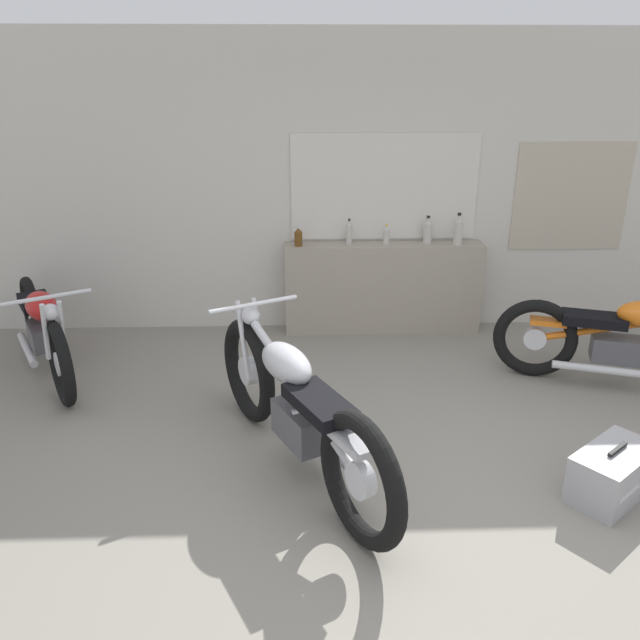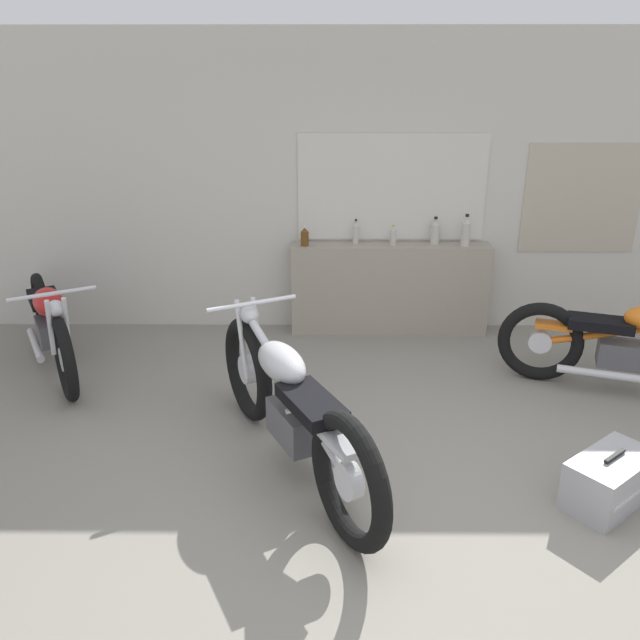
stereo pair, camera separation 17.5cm
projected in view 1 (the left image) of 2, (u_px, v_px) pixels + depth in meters
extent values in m
plane|color=gray|center=(422.00, 526.00, 3.53)|extent=(24.00, 24.00, 0.00)
cube|color=beige|center=(370.00, 187.00, 5.94)|extent=(10.00, 0.06, 2.80)
cube|color=silver|center=(384.00, 187.00, 5.91)|extent=(1.72, 0.01, 0.94)
cube|color=beige|center=(384.00, 187.00, 5.90)|extent=(1.78, 0.01, 1.00)
cube|color=#B2A893|center=(571.00, 197.00, 6.00)|extent=(1.11, 0.01, 1.03)
cube|color=gray|center=(383.00, 288.00, 6.12)|extent=(1.91, 0.28, 0.88)
cylinder|color=#5B3814|center=(298.00, 239.00, 5.87)|extent=(0.08, 0.08, 0.14)
cone|color=#5B3814|center=(298.00, 230.00, 5.84)|extent=(0.06, 0.06, 0.04)
cylinder|color=silver|center=(298.00, 227.00, 5.83)|extent=(0.03, 0.03, 0.02)
cylinder|color=#B7B2A8|center=(349.00, 235.00, 5.96)|extent=(0.06, 0.06, 0.17)
cone|color=#B7B2A8|center=(349.00, 223.00, 5.92)|extent=(0.05, 0.05, 0.05)
cylinder|color=black|center=(349.00, 220.00, 5.91)|extent=(0.02, 0.02, 0.02)
cylinder|color=#B7B2A8|center=(386.00, 237.00, 5.94)|extent=(0.06, 0.06, 0.14)
cone|color=#B7B2A8|center=(387.00, 228.00, 5.91)|extent=(0.05, 0.05, 0.04)
cylinder|color=gold|center=(387.00, 225.00, 5.90)|extent=(0.02, 0.02, 0.02)
cylinder|color=#B7B2A8|center=(427.00, 233.00, 5.97)|extent=(0.09, 0.09, 0.19)
cone|color=#B7B2A8|center=(428.00, 221.00, 5.93)|extent=(0.07, 0.07, 0.05)
cylinder|color=black|center=(428.00, 217.00, 5.92)|extent=(0.03, 0.03, 0.02)
cylinder|color=#B7B2A8|center=(458.00, 233.00, 5.91)|extent=(0.09, 0.09, 0.22)
cone|color=#B7B2A8|center=(459.00, 219.00, 5.86)|extent=(0.08, 0.08, 0.06)
cylinder|color=black|center=(460.00, 214.00, 5.85)|extent=(0.04, 0.04, 0.02)
torus|color=black|center=(248.00, 371.00, 4.53)|extent=(0.45, 0.73, 0.77)
cylinder|color=silver|center=(248.00, 371.00, 4.53)|extent=(0.16, 0.22, 0.21)
torus|color=black|center=(361.00, 480.00, 3.31)|extent=(0.45, 0.73, 0.77)
cylinder|color=silver|center=(361.00, 480.00, 3.31)|extent=(0.16, 0.22, 0.21)
cube|color=#4C4C51|center=(301.00, 425.00, 3.87)|extent=(0.39, 0.48, 0.23)
cylinder|color=#B2B2B7|center=(301.00, 392.00, 3.78)|extent=(0.68, 1.25, 0.47)
ellipsoid|color=#B2B2B7|center=(286.00, 363.00, 3.90)|extent=(0.45, 0.57, 0.22)
cube|color=black|center=(319.00, 403.00, 3.59)|extent=(0.45, 0.57, 0.08)
cube|color=#B2B2B7|center=(352.00, 442.00, 3.31)|extent=(0.26, 0.33, 0.04)
cylinder|color=silver|center=(243.00, 340.00, 4.34)|extent=(0.11, 0.18, 0.55)
cylinder|color=silver|center=(259.00, 337.00, 4.40)|extent=(0.11, 0.18, 0.55)
cylinder|color=silver|center=(254.00, 304.00, 4.21)|extent=(0.58, 0.32, 0.03)
sphere|color=silver|center=(251.00, 315.00, 4.29)|extent=(0.13, 0.13, 0.13)
cylinder|color=silver|center=(329.00, 448.00, 3.90)|extent=(0.44, 0.77, 0.06)
torus|color=black|center=(535.00, 338.00, 5.20)|extent=(0.68, 0.31, 0.68)
cylinder|color=silver|center=(535.00, 338.00, 5.20)|extent=(0.20, 0.13, 0.18)
cube|color=#4C4C51|center=(618.00, 349.00, 5.04)|extent=(0.45, 0.34, 0.20)
cylinder|color=orange|center=(622.00, 326.00, 4.97)|extent=(1.24, 0.47, 0.42)
cube|color=black|center=(594.00, 319.00, 5.01)|extent=(0.53, 0.38, 0.08)
cube|color=orange|center=(548.00, 322.00, 5.12)|extent=(0.31, 0.22, 0.04)
cylinder|color=silver|center=(604.00, 370.00, 4.99)|extent=(0.76, 0.31, 0.06)
torus|color=black|center=(61.00, 364.00, 4.75)|extent=(0.42, 0.63, 0.68)
cylinder|color=silver|center=(61.00, 364.00, 4.75)|extent=(0.15, 0.19, 0.19)
torus|color=black|center=(32.00, 313.00, 5.78)|extent=(0.42, 0.63, 0.68)
cylinder|color=silver|center=(32.00, 313.00, 5.78)|extent=(0.15, 0.19, 0.19)
cube|color=#4C4C51|center=(44.00, 335.00, 5.32)|extent=(0.37, 0.43, 0.20)
cylinder|color=#B21919|center=(40.00, 313.00, 5.24)|extent=(0.65, 1.06, 0.43)
ellipsoid|color=#B21919|center=(41.00, 306.00, 5.07)|extent=(0.43, 0.50, 0.22)
cube|color=black|center=(35.00, 302.00, 5.39)|extent=(0.43, 0.50, 0.08)
cube|color=#B21919|center=(31.00, 299.00, 5.65)|extent=(0.25, 0.30, 0.04)
cylinder|color=silver|center=(62.00, 329.00, 4.74)|extent=(0.11, 0.16, 0.49)
cylinder|color=silver|center=(45.00, 332.00, 4.68)|extent=(0.11, 0.16, 0.49)
cylinder|color=silver|center=(47.00, 297.00, 4.67)|extent=(0.57, 0.35, 0.03)
sphere|color=silver|center=(51.00, 312.00, 4.66)|extent=(0.13, 0.13, 0.13)
cylinder|color=silver|center=(27.00, 349.00, 5.37)|extent=(0.42, 0.65, 0.06)
cube|color=#9E9EA3|center=(613.00, 473.00, 3.75)|extent=(0.64, 0.60, 0.31)
cube|color=silver|center=(639.00, 485.00, 3.63)|extent=(0.39, 0.31, 0.02)
cube|color=black|center=(618.00, 449.00, 3.68)|extent=(0.17, 0.14, 0.02)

